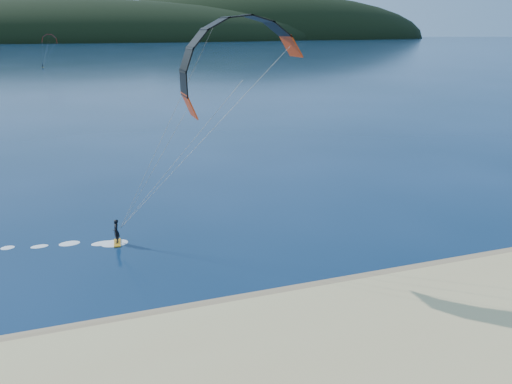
# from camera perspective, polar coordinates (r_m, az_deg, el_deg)

# --- Properties ---
(ground) EXTENTS (1800.00, 1800.00, 0.00)m
(ground) POSITION_cam_1_polar(r_m,az_deg,el_deg) (26.04, 3.41, -17.70)
(ground) COLOR #081F3A
(ground) RESTS_ON ground
(wet_sand) EXTENTS (220.00, 2.50, 0.10)m
(wet_sand) POSITION_cam_1_polar(r_m,az_deg,el_deg) (29.52, 0.05, -12.77)
(wet_sand) COLOR #917854
(wet_sand) RESTS_ON ground
(headland) EXTENTS (1200.00, 310.00, 140.00)m
(headland) POSITION_cam_1_polar(r_m,az_deg,el_deg) (764.89, -18.94, 16.28)
(headland) COLOR black
(headland) RESTS_ON ground
(kitesurfer_near) EXTENTS (23.73, 7.56, 16.33)m
(kitesurfer_near) POSITION_cam_1_polar(r_m,az_deg,el_deg) (32.60, -2.26, 12.19)
(kitesurfer_near) COLOR #C28516
(kitesurfer_near) RESTS_ON ground
(kitesurfer_far) EXTENTS (7.62, 7.16, 12.14)m
(kitesurfer_far) POSITION_cam_1_polar(r_m,az_deg,el_deg) (224.36, -22.81, 15.71)
(kitesurfer_far) COLOR #C28516
(kitesurfer_far) RESTS_ON ground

